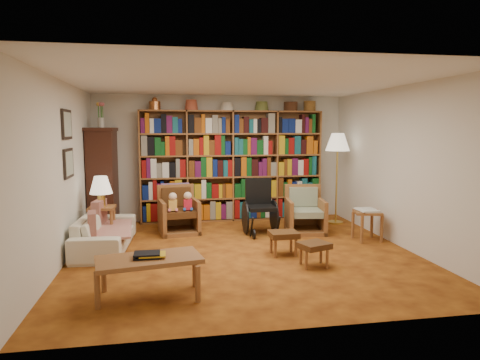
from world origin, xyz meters
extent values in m
plane|color=#AC601A|center=(0.00, 0.00, 0.00)|extent=(5.00, 5.00, 0.00)
plane|color=white|center=(0.00, 0.00, 2.50)|extent=(5.00, 5.00, 0.00)
plane|color=silver|center=(0.00, 2.50, 1.25)|extent=(5.00, 0.00, 5.00)
plane|color=silver|center=(0.00, -2.50, 1.25)|extent=(5.00, 0.00, 5.00)
plane|color=silver|center=(-2.50, 0.00, 1.25)|extent=(0.00, 5.00, 5.00)
plane|color=silver|center=(2.50, 0.00, 1.25)|extent=(0.00, 5.00, 5.00)
cube|color=brown|center=(0.20, 2.34, 1.10)|extent=(3.60, 0.30, 2.20)
cube|color=#34160E|center=(-2.25, 2.00, 0.90)|extent=(0.45, 0.90, 1.80)
cube|color=#34160E|center=(-2.25, 2.00, 1.83)|extent=(0.50, 0.95, 0.06)
cylinder|color=beige|center=(-2.25, 2.00, 1.95)|extent=(0.12, 0.12, 0.18)
cube|color=black|center=(-2.48, 0.30, 1.90)|extent=(0.03, 0.52, 0.42)
cube|color=gray|center=(-2.46, 0.30, 1.90)|extent=(0.01, 0.44, 0.34)
cube|color=black|center=(-2.48, 0.30, 1.35)|extent=(0.03, 0.52, 0.42)
cube|color=gray|center=(-2.46, 0.30, 1.35)|extent=(0.01, 0.44, 0.34)
imported|color=beige|center=(-2.05, 0.58, 0.26)|extent=(1.82, 0.80, 0.52)
cube|color=beige|center=(-2.00, 0.58, 0.30)|extent=(0.77, 1.32, 0.04)
cube|color=maroon|center=(-2.18, 0.93, 0.45)|extent=(0.20, 0.43, 0.41)
cube|color=maroon|center=(-2.18, 0.23, 0.45)|extent=(0.17, 0.37, 0.36)
cube|color=brown|center=(-2.15, 1.00, 0.57)|extent=(0.42, 0.42, 0.04)
cylinder|color=brown|center=(-2.32, 0.83, 0.27)|extent=(0.05, 0.05, 0.55)
cylinder|color=brown|center=(-1.98, 0.83, 0.27)|extent=(0.05, 0.05, 0.55)
cylinder|color=brown|center=(-2.32, 1.16, 0.27)|extent=(0.05, 0.05, 0.55)
cylinder|color=brown|center=(-1.98, 1.16, 0.27)|extent=(0.05, 0.05, 0.55)
cylinder|color=gold|center=(-2.15, 1.00, 0.69)|extent=(0.12, 0.12, 0.20)
cone|color=beige|center=(-2.15, 1.00, 0.94)|extent=(0.36, 0.36, 0.28)
cube|color=brown|center=(-0.90, 1.40, 0.04)|extent=(0.76, 0.78, 0.07)
cube|color=brown|center=(-1.20, 1.40, 0.30)|extent=(0.16, 0.70, 0.59)
cube|color=brown|center=(-0.60, 1.40, 0.30)|extent=(0.16, 0.70, 0.59)
cube|color=brown|center=(-0.90, 1.71, 0.42)|extent=(0.67, 0.17, 0.83)
cube|color=#4E3014|center=(-0.90, 1.37, 0.37)|extent=(0.60, 0.65, 0.11)
cube|color=#4E3014|center=(-0.90, 1.64, 0.61)|extent=(0.53, 0.17, 0.35)
cube|color=#B83165|center=(-0.90, 1.74, 0.67)|extent=(0.52, 0.13, 0.37)
cube|color=brown|center=(1.32, 1.05, 0.04)|extent=(0.75, 0.77, 0.07)
cube|color=brown|center=(1.02, 1.05, 0.29)|extent=(0.16, 0.69, 0.59)
cube|color=brown|center=(1.62, 1.05, 0.29)|extent=(0.16, 0.69, 0.59)
cube|color=brown|center=(1.32, 1.36, 0.41)|extent=(0.67, 0.16, 0.83)
cube|color=gray|center=(1.32, 1.03, 0.37)|extent=(0.59, 0.64, 0.11)
cube|color=gray|center=(1.32, 1.30, 0.61)|extent=(0.52, 0.16, 0.35)
cube|color=black|center=(0.51, 1.05, 0.47)|extent=(0.48, 0.48, 0.06)
cube|color=black|center=(0.51, 1.28, 0.73)|extent=(0.47, 0.06, 0.47)
cylinder|color=black|center=(0.25, 1.16, 0.29)|extent=(0.03, 0.58, 0.58)
cylinder|color=black|center=(0.77, 1.16, 0.29)|extent=(0.03, 0.58, 0.58)
cylinder|color=black|center=(0.32, 0.76, 0.08)|extent=(0.03, 0.17, 0.17)
cylinder|color=black|center=(0.70, 0.76, 0.08)|extent=(0.03, 0.17, 0.17)
cylinder|color=gold|center=(2.15, 1.68, 0.02)|extent=(0.30, 0.30, 0.03)
cylinder|color=gold|center=(2.15, 1.68, 0.74)|extent=(0.03, 0.03, 1.48)
cone|color=beige|center=(2.15, 1.68, 1.59)|extent=(0.47, 0.47, 0.34)
cube|color=brown|center=(2.15, 0.36, 0.47)|extent=(0.51, 0.51, 0.04)
cylinder|color=brown|center=(1.98, 0.19, 0.23)|extent=(0.05, 0.05, 0.45)
cylinder|color=brown|center=(2.32, 0.19, 0.23)|extent=(0.05, 0.05, 0.45)
cylinder|color=brown|center=(1.98, 0.53, 0.23)|extent=(0.05, 0.05, 0.45)
cylinder|color=brown|center=(2.32, 0.53, 0.23)|extent=(0.05, 0.05, 0.45)
cube|color=silver|center=(2.15, 0.36, 0.51)|extent=(0.38, 0.44, 0.03)
cube|color=#4E3014|center=(0.56, -0.21, 0.31)|extent=(0.41, 0.35, 0.08)
cylinder|color=brown|center=(0.41, -0.33, 0.13)|extent=(0.04, 0.04, 0.27)
cylinder|color=brown|center=(0.72, -0.33, 0.13)|extent=(0.04, 0.04, 0.27)
cylinder|color=brown|center=(0.41, -0.08, 0.13)|extent=(0.04, 0.04, 0.27)
cylinder|color=brown|center=(0.72, -0.08, 0.13)|extent=(0.04, 0.04, 0.27)
cube|color=#4E3014|center=(0.82, -0.79, 0.29)|extent=(0.47, 0.44, 0.08)
cylinder|color=brown|center=(0.68, -0.91, 0.12)|extent=(0.04, 0.04, 0.25)
cylinder|color=brown|center=(0.97, -0.91, 0.12)|extent=(0.04, 0.04, 0.25)
cylinder|color=brown|center=(0.68, -0.68, 0.12)|extent=(0.04, 0.04, 0.25)
cylinder|color=brown|center=(0.97, -0.68, 0.12)|extent=(0.04, 0.04, 0.25)
cube|color=brown|center=(-1.31, -1.49, 0.42)|extent=(1.20, 0.75, 0.05)
cylinder|color=brown|center=(-1.83, -1.72, 0.20)|extent=(0.06, 0.06, 0.40)
cylinder|color=brown|center=(-0.80, -1.72, 0.20)|extent=(0.06, 0.06, 0.40)
cylinder|color=brown|center=(-1.83, -1.25, 0.20)|extent=(0.06, 0.06, 0.40)
cylinder|color=brown|center=(-0.80, -1.25, 0.20)|extent=(0.06, 0.06, 0.40)
cube|color=brown|center=(-1.31, -1.49, 0.47)|extent=(0.32, 0.27, 0.05)
camera|label=1|loc=(-1.10, -6.11, 1.83)|focal=32.00mm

